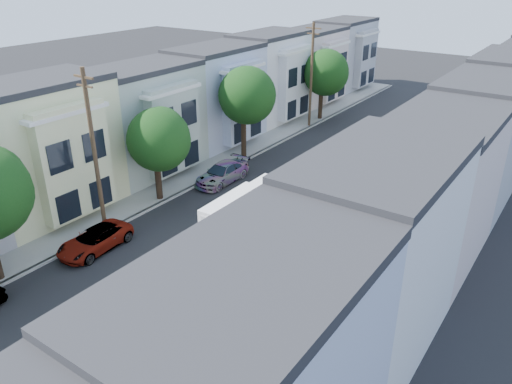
{
  "coord_description": "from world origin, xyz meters",
  "views": [
    {
      "loc": [
        17.08,
        -15.08,
        15.43
      ],
      "look_at": [
        0.92,
        8.18,
        2.2
      ],
      "focal_mm": 35.0,
      "sensor_mm": 36.0,
      "label": 1
    }
  ],
  "objects_px": {
    "tree_d": "(246,96)",
    "parked_right_b": "(199,324)",
    "tree_e": "(325,73)",
    "parked_right_c": "(380,173)",
    "tree_c": "(158,140)",
    "lead_sedan": "(342,172)",
    "parked_right_d": "(424,137)",
    "utility_pole_near": "(95,153)",
    "tree_far_r": "(458,104)",
    "parked_left_d": "(222,173)",
    "parked_left_c": "(95,240)",
    "fedex_truck": "(252,216)",
    "utility_pole_far": "(311,76)"
  },
  "relations": [
    {
      "from": "lead_sedan",
      "to": "parked_left_d",
      "type": "height_order",
      "value": "parked_left_d"
    },
    {
      "from": "tree_d",
      "to": "parked_right_b",
      "type": "distance_m",
      "value": 22.73
    },
    {
      "from": "utility_pole_near",
      "to": "parked_right_d",
      "type": "height_order",
      "value": "utility_pole_near"
    },
    {
      "from": "parked_left_d",
      "to": "utility_pole_near",
      "type": "bearing_deg",
      "value": -98.08
    },
    {
      "from": "utility_pole_far",
      "to": "parked_right_d",
      "type": "bearing_deg",
      "value": 7.27
    },
    {
      "from": "tree_d",
      "to": "fedex_truck",
      "type": "distance_m",
      "value": 14.51
    },
    {
      "from": "parked_right_b",
      "to": "parked_left_d",
      "type": "bearing_deg",
      "value": 130.5
    },
    {
      "from": "utility_pole_far",
      "to": "parked_left_d",
      "type": "distance_m",
      "value": 16.58
    },
    {
      "from": "tree_c",
      "to": "parked_right_c",
      "type": "relative_size",
      "value": 1.6
    },
    {
      "from": "utility_pole_near",
      "to": "lead_sedan",
      "type": "xyz_separation_m",
      "value": [
        8.62,
        15.72,
        -4.51
      ]
    },
    {
      "from": "utility_pole_far",
      "to": "fedex_truck",
      "type": "distance_m",
      "value": 23.85
    },
    {
      "from": "utility_pole_near",
      "to": "parked_left_d",
      "type": "relative_size",
      "value": 2.08
    },
    {
      "from": "tree_c",
      "to": "tree_far_r",
      "type": "distance_m",
      "value": 27.76
    },
    {
      "from": "utility_pole_far",
      "to": "parked_left_d",
      "type": "height_order",
      "value": "utility_pole_far"
    },
    {
      "from": "parked_right_d",
      "to": "parked_left_c",
      "type": "bearing_deg",
      "value": -114.38
    },
    {
      "from": "tree_far_r",
      "to": "parked_right_d",
      "type": "relative_size",
      "value": 1.16
    },
    {
      "from": "tree_e",
      "to": "utility_pole_near",
      "type": "distance_m",
      "value": 28.85
    },
    {
      "from": "lead_sedan",
      "to": "parked_left_d",
      "type": "bearing_deg",
      "value": -140.36
    },
    {
      "from": "tree_e",
      "to": "parked_left_c",
      "type": "relative_size",
      "value": 1.61
    },
    {
      "from": "tree_d",
      "to": "parked_right_b",
      "type": "relative_size",
      "value": 1.95
    },
    {
      "from": "fedex_truck",
      "to": "parked_right_c",
      "type": "bearing_deg",
      "value": 76.93
    },
    {
      "from": "tree_far_r",
      "to": "parked_right_b",
      "type": "relative_size",
      "value": 1.29
    },
    {
      "from": "lead_sedan",
      "to": "parked_right_d",
      "type": "xyz_separation_m",
      "value": [
        2.58,
        11.71,
        0.08
      ]
    },
    {
      "from": "tree_e",
      "to": "tree_far_r",
      "type": "xyz_separation_m",
      "value": [
        13.2,
        0.65,
        -1.42
      ]
    },
    {
      "from": "parked_right_b",
      "to": "parked_right_c",
      "type": "relative_size",
      "value": 0.96
    },
    {
      "from": "lead_sedan",
      "to": "parked_left_c",
      "type": "bearing_deg",
      "value": -110.64
    },
    {
      "from": "parked_right_d",
      "to": "parked_left_d",
      "type": "bearing_deg",
      "value": -125.35
    },
    {
      "from": "tree_d",
      "to": "tree_e",
      "type": "relative_size",
      "value": 1.06
    },
    {
      "from": "tree_c",
      "to": "tree_d",
      "type": "xyz_separation_m",
      "value": [
        0.0,
        10.08,
        0.9
      ]
    },
    {
      "from": "utility_pole_near",
      "to": "parked_right_c",
      "type": "distance_m",
      "value": 20.88
    },
    {
      "from": "tree_far_r",
      "to": "fedex_truck",
      "type": "distance_m",
      "value": 26.04
    },
    {
      "from": "lead_sedan",
      "to": "parked_right_b",
      "type": "xyz_separation_m",
      "value": [
        2.58,
        -19.73,
        0.01
      ]
    },
    {
      "from": "tree_d",
      "to": "parked_right_c",
      "type": "distance_m",
      "value": 12.32
    },
    {
      "from": "parked_left_c",
      "to": "fedex_truck",
      "type": "bearing_deg",
      "value": 36.67
    },
    {
      "from": "tree_c",
      "to": "tree_d",
      "type": "bearing_deg",
      "value": 90.0
    },
    {
      "from": "tree_d",
      "to": "parked_left_d",
      "type": "relative_size",
      "value": 1.62
    },
    {
      "from": "tree_d",
      "to": "utility_pole_near",
      "type": "height_order",
      "value": "utility_pole_near"
    },
    {
      "from": "utility_pole_far",
      "to": "parked_left_d",
      "type": "relative_size",
      "value": 2.08
    },
    {
      "from": "tree_e",
      "to": "parked_left_d",
      "type": "xyz_separation_m",
      "value": [
        1.4,
        -18.76,
        -4.27
      ]
    },
    {
      "from": "tree_c",
      "to": "lead_sedan",
      "type": "relative_size",
      "value": 1.74
    },
    {
      "from": "tree_d",
      "to": "parked_right_b",
      "type": "height_order",
      "value": "tree_d"
    },
    {
      "from": "utility_pole_near",
      "to": "tree_c",
      "type": "bearing_deg",
      "value": 90.03
    },
    {
      "from": "tree_d",
      "to": "tree_e",
      "type": "height_order",
      "value": "tree_d"
    },
    {
      "from": "tree_e",
      "to": "parked_right_c",
      "type": "bearing_deg",
      "value": -46.51
    },
    {
      "from": "tree_e",
      "to": "parked_right_d",
      "type": "height_order",
      "value": "tree_e"
    },
    {
      "from": "fedex_truck",
      "to": "parked_left_c",
      "type": "bearing_deg",
      "value": -141.74
    },
    {
      "from": "tree_e",
      "to": "tree_far_r",
      "type": "relative_size",
      "value": 1.43
    },
    {
      "from": "lead_sedan",
      "to": "parked_left_d",
      "type": "relative_size",
      "value": 0.8
    },
    {
      "from": "tree_c",
      "to": "utility_pole_near",
      "type": "height_order",
      "value": "utility_pole_near"
    },
    {
      "from": "tree_far_r",
      "to": "parked_left_c",
      "type": "height_order",
      "value": "tree_far_r"
    }
  ]
}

